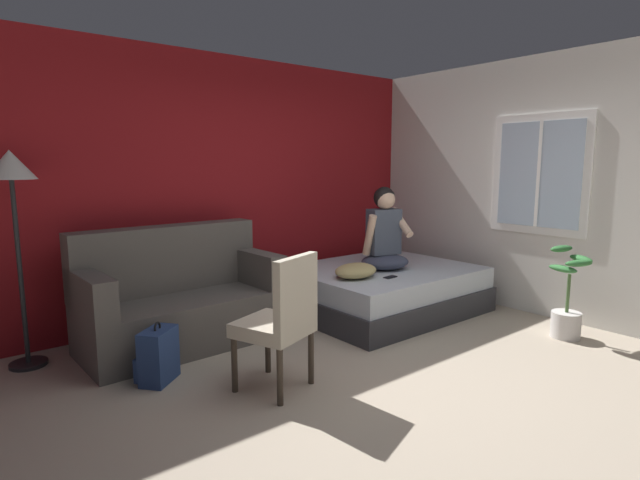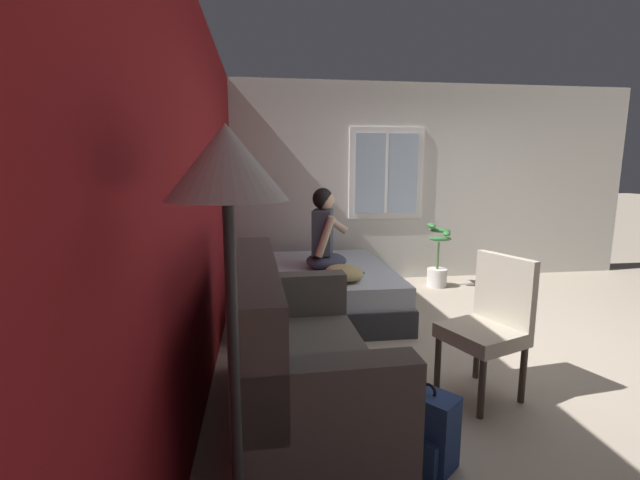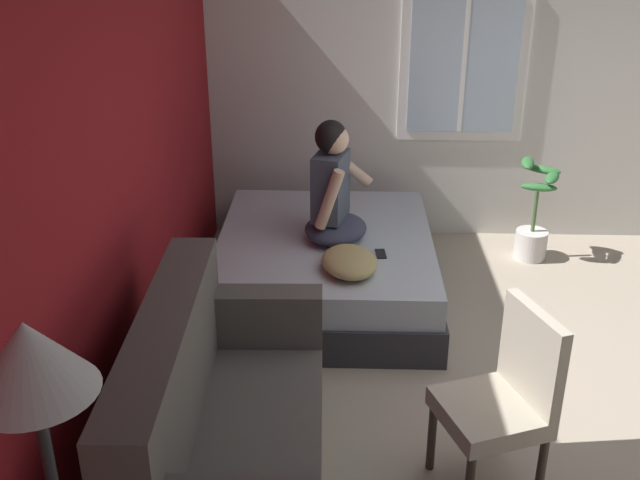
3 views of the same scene
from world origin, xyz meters
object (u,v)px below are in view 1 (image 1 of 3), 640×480
backpack (158,356)px  bed (381,289)px  potted_plant (567,306)px  side_chair (281,318)px  person_seated (384,236)px  cell_phone (390,277)px  couch (179,300)px  throw_pillow (356,271)px  floor_lamp (12,186)px

backpack → bed: bearing=5.1°
backpack → potted_plant: bearing=-23.8°
bed → side_chair: (-1.96, -0.92, 0.30)m
backpack → potted_plant: 3.60m
person_seated → potted_plant: person_seated is taller
person_seated → cell_phone: 0.55m
person_seated → cell_phone: (-0.26, -0.33, -0.35)m
couch → potted_plant: bearing=-36.8°
person_seated → backpack: size_ratio=1.91×
bed → potted_plant: bearing=-67.4°
backpack → cell_phone: cell_phone is taller
couch → side_chair: 1.37m
throw_pillow → potted_plant: bearing=-50.3°
person_seated → throw_pillow: bearing=-167.3°
bed → throw_pillow: bearing=-162.4°
throw_pillow → bed: bearing=17.6°
cell_phone → floor_lamp: bearing=-114.8°
bed → cell_phone: bearing=-126.2°
person_seated → couch: bearing=166.7°
person_seated → backpack: bearing=-176.2°
throw_pillow → floor_lamp: size_ratio=0.28×
person_seated → bed: bearing=62.4°
side_chair → cell_phone: size_ratio=6.81×
bed → floor_lamp: 3.57m
couch → throw_pillow: bearing=-21.2°
bed → throw_pillow: (-0.55, -0.18, 0.31)m
backpack → throw_pillow: bearing=1.5°
potted_plant → backpack: bearing=156.2°
couch → floor_lamp: floor_lamp is taller
cell_phone → potted_plant: potted_plant is taller
person_seated → cell_phone: person_seated is taller
backpack → cell_phone: 2.33m
person_seated → cell_phone: size_ratio=6.08×
side_chair → person_seated: (1.93, 0.86, 0.30)m
couch → cell_phone: 2.02m
side_chair → floor_lamp: (-1.33, 1.63, 0.90)m
throw_pillow → potted_plant: size_ratio=0.56×
side_chair → backpack: 0.99m
side_chair → bed: bearing=25.1°
bed → potted_plant: potted_plant is taller
couch → person_seated: bearing=-13.3°
couch → floor_lamp: 1.58m
cell_phone → person_seated: bearing=137.9°
person_seated → floor_lamp: (-3.26, 0.77, 0.59)m
throw_pillow → cell_phone: bearing=-39.4°
throw_pillow → cell_phone: size_ratio=3.33×
bed → side_chair: bearing=-154.9°
throw_pillow → cell_phone: (0.26, -0.22, -0.07)m
couch → side_chair: size_ratio=1.76×
backpack → potted_plant: potted_plant is taller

